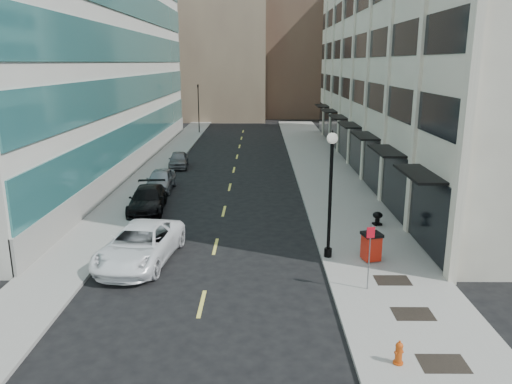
{
  "coord_description": "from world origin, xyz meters",
  "views": [
    {
      "loc": [
        2.16,
        -15.0,
        8.78
      ],
      "look_at": [
        1.97,
        10.79,
        2.05
      ],
      "focal_mm": 35.0,
      "sensor_mm": 36.0,
      "label": 1
    }
  ],
  "objects_px": {
    "car_black_pickup": "(148,199)",
    "lamppost": "(331,184)",
    "sign_post": "(370,247)",
    "car_silver_sedan": "(161,180)",
    "fire_hydrant": "(399,353)",
    "trash_bin": "(371,246)",
    "car_white_van": "(140,245)",
    "traffic_signal": "(198,88)",
    "urn_planter": "(378,217)",
    "car_grey_sedan": "(178,160)"
  },
  "relations": [
    {
      "from": "traffic_signal",
      "to": "trash_bin",
      "type": "bearing_deg",
      "value": -73.25
    },
    {
      "from": "trash_bin",
      "to": "fire_hydrant",
      "type": "bearing_deg",
      "value": -110.31
    },
    {
      "from": "car_silver_sedan",
      "to": "car_white_van",
      "type": "bearing_deg",
      "value": -83.24
    },
    {
      "from": "car_white_van",
      "to": "trash_bin",
      "type": "relative_size",
      "value": 4.63
    },
    {
      "from": "fire_hydrant",
      "to": "sign_post",
      "type": "xyz_separation_m",
      "value": [
        0.13,
        4.99,
        1.38
      ]
    },
    {
      "from": "car_white_van",
      "to": "traffic_signal",
      "type": "bearing_deg",
      "value": 100.31
    },
    {
      "from": "car_grey_sedan",
      "to": "lamppost",
      "type": "bearing_deg",
      "value": -69.51
    },
    {
      "from": "car_white_van",
      "to": "car_grey_sedan",
      "type": "relative_size",
      "value": 1.52
    },
    {
      "from": "car_black_pickup",
      "to": "fire_hydrant",
      "type": "relative_size",
      "value": 6.77
    },
    {
      "from": "car_grey_sedan",
      "to": "car_black_pickup",
      "type": "bearing_deg",
      "value": -94.79
    },
    {
      "from": "traffic_signal",
      "to": "car_grey_sedan",
      "type": "distance_m",
      "value": 21.61
    },
    {
      "from": "car_grey_sedan",
      "to": "trash_bin",
      "type": "xyz_separation_m",
      "value": [
        11.95,
        -21.06,
        0.18
      ]
    },
    {
      "from": "car_white_van",
      "to": "car_black_pickup",
      "type": "distance_m",
      "value": 8.13
    },
    {
      "from": "fire_hydrant",
      "to": "trash_bin",
      "type": "distance_m",
      "value": 8.0
    },
    {
      "from": "car_grey_sedan",
      "to": "lamppost",
      "type": "relative_size",
      "value": 0.68
    },
    {
      "from": "car_black_pickup",
      "to": "lamppost",
      "type": "relative_size",
      "value": 0.87
    },
    {
      "from": "lamppost",
      "to": "traffic_signal",
      "type": "bearing_deg",
      "value": 104.54
    },
    {
      "from": "trash_bin",
      "to": "urn_planter",
      "type": "relative_size",
      "value": 1.74
    },
    {
      "from": "car_black_pickup",
      "to": "lamppost",
      "type": "height_order",
      "value": "lamppost"
    },
    {
      "from": "traffic_signal",
      "to": "car_silver_sedan",
      "type": "bearing_deg",
      "value": -88.61
    },
    {
      "from": "traffic_signal",
      "to": "fire_hydrant",
      "type": "bearing_deg",
      "value": -76.76
    },
    {
      "from": "car_silver_sedan",
      "to": "sign_post",
      "type": "bearing_deg",
      "value": -55.35
    },
    {
      "from": "lamppost",
      "to": "sign_post",
      "type": "distance_m",
      "value": 3.93
    },
    {
      "from": "lamppost",
      "to": "car_white_van",
      "type": "bearing_deg",
      "value": -177.52
    },
    {
      "from": "traffic_signal",
      "to": "car_white_van",
      "type": "distance_m",
      "value": 42.35
    },
    {
      "from": "car_silver_sedan",
      "to": "lamppost",
      "type": "distance_m",
      "value": 16.47
    },
    {
      "from": "trash_bin",
      "to": "sign_post",
      "type": "height_order",
      "value": "sign_post"
    },
    {
      "from": "car_white_van",
      "to": "car_silver_sedan",
      "type": "height_order",
      "value": "car_white_van"
    },
    {
      "from": "urn_planter",
      "to": "car_white_van",
      "type": "bearing_deg",
      "value": -157.16
    },
    {
      "from": "traffic_signal",
      "to": "sign_post",
      "type": "distance_m",
      "value": 46.71
    },
    {
      "from": "fire_hydrant",
      "to": "trash_bin",
      "type": "relative_size",
      "value": 0.57
    },
    {
      "from": "car_white_van",
      "to": "fire_hydrant",
      "type": "relative_size",
      "value": 8.04
    },
    {
      "from": "traffic_signal",
      "to": "lamppost",
      "type": "distance_m",
      "value": 43.06
    },
    {
      "from": "car_white_van",
      "to": "trash_bin",
      "type": "xyz_separation_m",
      "value": [
        10.35,
        -0.06,
        0.01
      ]
    },
    {
      "from": "car_silver_sedan",
      "to": "trash_bin",
      "type": "distance_m",
      "value": 17.75
    },
    {
      "from": "trash_bin",
      "to": "car_black_pickup",
      "type": "bearing_deg",
      "value": 131.67
    },
    {
      "from": "trash_bin",
      "to": "lamppost",
      "type": "relative_size",
      "value": 0.22
    },
    {
      "from": "car_white_van",
      "to": "car_silver_sedan",
      "type": "distance_m",
      "value": 13.16
    },
    {
      "from": "urn_planter",
      "to": "sign_post",
      "type": "bearing_deg",
      "value": -105.42
    },
    {
      "from": "car_silver_sedan",
      "to": "traffic_signal",
      "type": "bearing_deg",
      "value": 91.17
    },
    {
      "from": "car_grey_sedan",
      "to": "sign_post",
      "type": "xyz_separation_m",
      "value": [
        11.2,
        -24.01,
        1.21
      ]
    },
    {
      "from": "car_white_van",
      "to": "car_grey_sedan",
      "type": "bearing_deg",
      "value": 101.53
    },
    {
      "from": "car_black_pickup",
      "to": "fire_hydrant",
      "type": "height_order",
      "value": "car_black_pickup"
    },
    {
      "from": "urn_planter",
      "to": "traffic_signal",
      "type": "bearing_deg",
      "value": 110.85
    },
    {
      "from": "car_black_pickup",
      "to": "sign_post",
      "type": "distance_m",
      "value": 15.62
    },
    {
      "from": "car_white_van",
      "to": "urn_planter",
      "type": "relative_size",
      "value": 8.06
    },
    {
      "from": "car_silver_sedan",
      "to": "car_grey_sedan",
      "type": "relative_size",
      "value": 1.11
    },
    {
      "from": "car_silver_sedan",
      "to": "fire_hydrant",
      "type": "xyz_separation_m",
      "value": [
        11.07,
        -21.06,
        -0.24
      ]
    },
    {
      "from": "car_silver_sedan",
      "to": "trash_bin",
      "type": "relative_size",
      "value": 3.38
    },
    {
      "from": "car_silver_sedan",
      "to": "lamppost",
      "type": "xyz_separation_m",
      "value": [
        10.1,
        -12.69,
        2.82
      ]
    }
  ]
}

